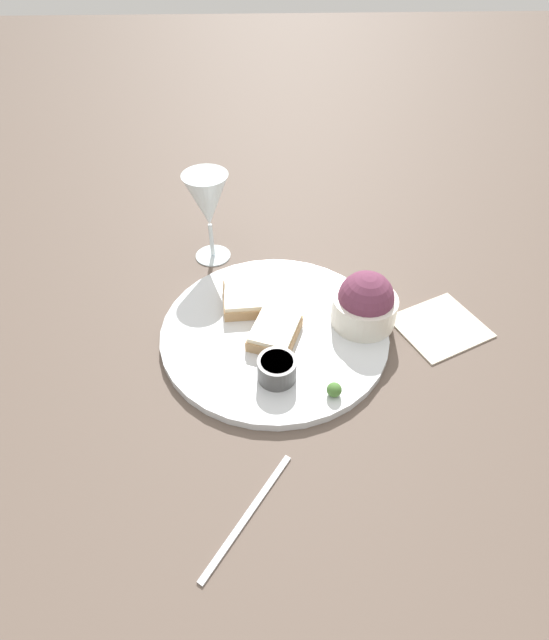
# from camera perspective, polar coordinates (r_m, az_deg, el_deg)

# --- Properties ---
(ground_plane) EXTENTS (4.00, 4.00, 0.00)m
(ground_plane) POSITION_cam_1_polar(r_m,az_deg,el_deg) (0.80, 0.00, -1.75)
(ground_plane) COLOR brown
(dinner_plate) EXTENTS (0.36, 0.36, 0.01)m
(dinner_plate) POSITION_cam_1_polar(r_m,az_deg,el_deg) (0.79, 0.00, -1.40)
(dinner_plate) COLOR silver
(dinner_plate) RESTS_ON ground_plane
(salad_bowl) EXTENTS (0.10, 0.10, 0.09)m
(salad_bowl) POSITION_cam_1_polar(r_m,az_deg,el_deg) (0.79, 10.30, 1.90)
(salad_bowl) COLOR silver
(salad_bowl) RESTS_ON dinner_plate
(sauce_ramekin) EXTENTS (0.06, 0.06, 0.03)m
(sauce_ramekin) POSITION_cam_1_polar(r_m,az_deg,el_deg) (0.71, 0.44, -5.52)
(sauce_ramekin) COLOR #4C4C4C
(sauce_ramekin) RESTS_ON dinner_plate
(cheese_toast_near) EXTENTS (0.09, 0.07, 0.03)m
(cheese_toast_near) POSITION_cam_1_polar(r_m,az_deg,el_deg) (0.82, -3.59, 2.59)
(cheese_toast_near) COLOR tan
(cheese_toast_near) RESTS_ON dinner_plate
(cheese_toast_far) EXTENTS (0.10, 0.09, 0.03)m
(cheese_toast_far) POSITION_cam_1_polar(r_m,az_deg,el_deg) (0.77, 0.06, -1.34)
(cheese_toast_far) COLOR tan
(cheese_toast_far) RESTS_ON dinner_plate
(wine_glass) EXTENTS (0.08, 0.08, 0.17)m
(wine_glass) POSITION_cam_1_polar(r_m,az_deg,el_deg) (0.90, -7.66, 13.13)
(wine_glass) COLOR silver
(wine_glass) RESTS_ON ground_plane
(garnish) EXTENTS (0.02, 0.02, 0.02)m
(garnish) POSITION_cam_1_polar(r_m,az_deg,el_deg) (0.70, 6.84, -7.92)
(garnish) COLOR #477533
(garnish) RESTS_ON dinner_plate
(napkin) EXTENTS (0.16, 0.17, 0.01)m
(napkin) POSITION_cam_1_polar(r_m,az_deg,el_deg) (0.85, 18.42, -0.66)
(napkin) COLOR beige
(napkin) RESTS_ON ground_plane
(fork) EXTENTS (0.15, 0.11, 0.01)m
(fork) POSITION_cam_1_polar(r_m,az_deg,el_deg) (0.63, -3.05, -21.29)
(fork) COLOR silver
(fork) RESTS_ON ground_plane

